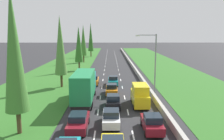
{
  "coord_description": "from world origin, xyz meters",
  "views": [
    {
      "loc": [
        -0.33,
        -3.91,
        9.17
      ],
      "look_at": [
        0.13,
        50.2,
        0.13
      ],
      "focal_mm": 35.76,
      "sensor_mm": 36.0,
      "label": 1
    }
  ],
  "objects_px": {
    "poplar_tree_second": "(60,46)",
    "street_light_mast": "(153,59)",
    "orange_hatchback_left_lane": "(93,80)",
    "poplar_tree_third": "(79,44)",
    "poplar_tree_nearest": "(14,51)",
    "black_hatchback_centre_lane": "(113,101)",
    "green_box_truck_left_lane": "(84,86)",
    "teal_hatchback_centre_lane": "(113,81)",
    "poplar_tree_fourth": "(83,40)",
    "orange_hatchback_centre_lane": "(112,89)",
    "yellow_van_right_lane": "(140,95)",
    "maroon_sedan_left_lane": "(78,121)",
    "white_hatchback_centre_lane": "(111,118)",
    "poplar_tree_fifth": "(91,37)",
    "maroon_hatchback_right_lane": "(152,123)"
  },
  "relations": [
    {
      "from": "poplar_tree_second",
      "to": "street_light_mast",
      "type": "height_order",
      "value": "poplar_tree_second"
    },
    {
      "from": "orange_hatchback_left_lane",
      "to": "poplar_tree_third",
      "type": "xyz_separation_m",
      "value": [
        -4.62,
        15.33,
        5.61
      ]
    },
    {
      "from": "poplar_tree_nearest",
      "to": "street_light_mast",
      "type": "height_order",
      "value": "poplar_tree_nearest"
    },
    {
      "from": "poplar_tree_nearest",
      "to": "poplar_tree_second",
      "type": "height_order",
      "value": "poplar_tree_nearest"
    },
    {
      "from": "street_light_mast",
      "to": "black_hatchback_centre_lane",
      "type": "bearing_deg",
      "value": -130.78
    },
    {
      "from": "poplar_tree_third",
      "to": "black_hatchback_centre_lane",
      "type": "bearing_deg",
      "value": -73.95
    },
    {
      "from": "green_box_truck_left_lane",
      "to": "teal_hatchback_centre_lane",
      "type": "distance_m",
      "value": 10.59
    },
    {
      "from": "black_hatchback_centre_lane",
      "to": "poplar_tree_fourth",
      "type": "distance_m",
      "value": 44.24
    },
    {
      "from": "green_box_truck_left_lane",
      "to": "orange_hatchback_centre_lane",
      "type": "relative_size",
      "value": 2.41
    },
    {
      "from": "poplar_tree_third",
      "to": "teal_hatchback_centre_lane",
      "type": "bearing_deg",
      "value": -62.68
    },
    {
      "from": "yellow_van_right_lane",
      "to": "maroon_sedan_left_lane",
      "type": "bearing_deg",
      "value": -134.27
    },
    {
      "from": "white_hatchback_centre_lane",
      "to": "orange_hatchback_left_lane",
      "type": "distance_m",
      "value": 18.02
    },
    {
      "from": "green_box_truck_left_lane",
      "to": "poplar_tree_fourth",
      "type": "xyz_separation_m",
      "value": [
        -4.86,
        40.71,
        4.75
      ]
    },
    {
      "from": "street_light_mast",
      "to": "poplar_tree_nearest",
      "type": "bearing_deg",
      "value": -136.3
    },
    {
      "from": "white_hatchback_centre_lane",
      "to": "street_light_mast",
      "type": "bearing_deg",
      "value": 62.79
    },
    {
      "from": "maroon_sedan_left_lane",
      "to": "orange_hatchback_left_lane",
      "type": "relative_size",
      "value": 1.15
    },
    {
      "from": "green_box_truck_left_lane",
      "to": "black_hatchback_centre_lane",
      "type": "bearing_deg",
      "value": -30.71
    },
    {
      "from": "white_hatchback_centre_lane",
      "to": "green_box_truck_left_lane",
      "type": "height_order",
      "value": "green_box_truck_left_lane"
    },
    {
      "from": "orange_hatchback_centre_lane",
      "to": "poplar_tree_fourth",
      "type": "height_order",
      "value": "poplar_tree_fourth"
    },
    {
      "from": "poplar_tree_second",
      "to": "street_light_mast",
      "type": "xyz_separation_m",
      "value": [
        14.88,
        -3.59,
        -1.85
      ]
    },
    {
      "from": "orange_hatchback_centre_lane",
      "to": "street_light_mast",
      "type": "xyz_separation_m",
      "value": [
        6.36,
        1.33,
        4.4
      ]
    },
    {
      "from": "poplar_tree_nearest",
      "to": "poplar_tree_fifth",
      "type": "height_order",
      "value": "poplar_tree_nearest"
    },
    {
      "from": "poplar_tree_fourth",
      "to": "street_light_mast",
      "type": "distance_m",
      "value": 38.76
    },
    {
      "from": "teal_hatchback_centre_lane",
      "to": "poplar_tree_fifth",
      "type": "height_order",
      "value": "poplar_tree_fifth"
    },
    {
      "from": "green_box_truck_left_lane",
      "to": "poplar_tree_second",
      "type": "height_order",
      "value": "poplar_tree_second"
    },
    {
      "from": "poplar_tree_fifth",
      "to": "yellow_van_right_lane",
      "type": "bearing_deg",
      "value": -79.32
    },
    {
      "from": "black_hatchback_centre_lane",
      "to": "poplar_tree_nearest",
      "type": "distance_m",
      "value": 13.13
    },
    {
      "from": "white_hatchback_centre_lane",
      "to": "maroon_sedan_left_lane",
      "type": "relative_size",
      "value": 0.87
    },
    {
      "from": "black_hatchback_centre_lane",
      "to": "white_hatchback_centre_lane",
      "type": "bearing_deg",
      "value": -92.9
    },
    {
      "from": "poplar_tree_fourth",
      "to": "street_light_mast",
      "type": "bearing_deg",
      "value": -67.45
    },
    {
      "from": "orange_hatchback_centre_lane",
      "to": "poplar_tree_nearest",
      "type": "bearing_deg",
      "value": -123.53
    },
    {
      "from": "maroon_hatchback_right_lane",
      "to": "orange_hatchback_centre_lane",
      "type": "distance_m",
      "value": 13.21
    },
    {
      "from": "yellow_van_right_lane",
      "to": "poplar_tree_third",
      "type": "distance_m",
      "value": 29.71
    },
    {
      "from": "street_light_mast",
      "to": "green_box_truck_left_lane",
      "type": "bearing_deg",
      "value": -153.63
    },
    {
      "from": "maroon_sedan_left_lane",
      "to": "orange_hatchback_left_lane",
      "type": "height_order",
      "value": "orange_hatchback_left_lane"
    },
    {
      "from": "white_hatchback_centre_lane",
      "to": "poplar_tree_third",
      "type": "bearing_deg",
      "value": 103.08
    },
    {
      "from": "orange_hatchback_left_lane",
      "to": "poplar_tree_nearest",
      "type": "relative_size",
      "value": 0.3
    },
    {
      "from": "orange_hatchback_centre_lane",
      "to": "street_light_mast",
      "type": "distance_m",
      "value": 7.85
    },
    {
      "from": "black_hatchback_centre_lane",
      "to": "orange_hatchback_centre_lane",
      "type": "relative_size",
      "value": 1.0
    },
    {
      "from": "white_hatchback_centre_lane",
      "to": "black_hatchback_centre_lane",
      "type": "bearing_deg",
      "value": 87.1
    },
    {
      "from": "orange_hatchback_centre_lane",
      "to": "poplar_tree_fourth",
      "type": "distance_m",
      "value": 38.54
    },
    {
      "from": "white_hatchback_centre_lane",
      "to": "poplar_tree_fourth",
      "type": "xyz_separation_m",
      "value": [
        -8.37,
        48.37,
        6.1
      ]
    },
    {
      "from": "white_hatchback_centre_lane",
      "to": "orange_hatchback_left_lane",
      "type": "relative_size",
      "value": 1.0
    },
    {
      "from": "green_box_truck_left_lane",
      "to": "orange_hatchback_centre_lane",
      "type": "distance_m",
      "value": 5.3
    },
    {
      "from": "orange_hatchback_left_lane",
      "to": "poplar_tree_nearest",
      "type": "distance_m",
      "value": 21.27
    },
    {
      "from": "orange_hatchback_left_lane",
      "to": "poplar_tree_third",
      "type": "relative_size",
      "value": 0.36
    },
    {
      "from": "maroon_hatchback_right_lane",
      "to": "poplar_tree_nearest",
      "type": "bearing_deg",
      "value": -178.76
    },
    {
      "from": "orange_hatchback_left_lane",
      "to": "poplar_tree_fifth",
      "type": "bearing_deg",
      "value": 95.37
    },
    {
      "from": "white_hatchback_centre_lane",
      "to": "poplar_tree_fourth",
      "type": "distance_m",
      "value": 49.47
    },
    {
      "from": "green_box_truck_left_lane",
      "to": "poplar_tree_nearest",
      "type": "height_order",
      "value": "poplar_tree_nearest"
    }
  ]
}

